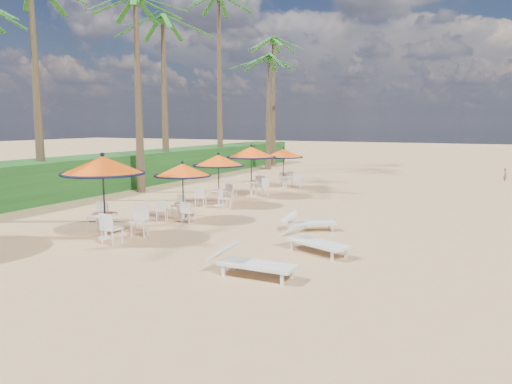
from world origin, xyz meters
TOP-DOWN VIEW (x-y plane):
  - ground at (0.00, 0.00)m, footprint 160.00×160.00m
  - scrub_hedge at (-13.50, 11.00)m, footprint 3.00×40.00m
  - station_0 at (-5.38, 0.41)m, footprint 2.53×2.53m
  - station_1 at (-4.91, 3.80)m, footprint 2.07×2.07m
  - station_2 at (-5.30, 7.14)m, footprint 2.19×2.19m
  - station_3 at (-5.28, 10.27)m, footprint 2.39×2.39m
  - station_4 at (-5.03, 13.88)m, footprint 2.13×2.21m
  - lounger_near at (0.24, -1.16)m, footprint 2.10×0.68m
  - lounger_mid at (0.86, 1.53)m, footprint 2.17×1.46m
  - lounger_far at (-0.22, 4.07)m, footprint 1.83×1.40m
  - palm_3 at (-10.96, 9.10)m, footprint 5.00×5.00m
  - palm_4 at (-12.42, 13.32)m, footprint 5.00×5.00m
  - palm_5 at (-12.42, 19.84)m, footprint 5.00×5.00m
  - palm_6 at (-10.23, 23.35)m, footprint 5.00×5.00m
  - palm_7 at (-11.38, 26.86)m, footprint 5.00×5.00m
  - person at (5.89, 22.24)m, footprint 0.21×0.32m

SIDE VIEW (x-z plane):
  - ground at x=0.00m, z-range 0.00..0.00m
  - lounger_far at x=-0.22m, z-range -0.02..0.62m
  - lounger_mid at x=0.86m, z-range -0.02..0.72m
  - lounger_near at x=0.24m, z-range -0.02..0.73m
  - person at x=5.89m, z-range 0.00..0.87m
  - scrub_hedge at x=-13.50m, z-range 0.00..1.80m
  - station_1 at x=-4.91m, z-range 0.50..2.66m
  - station_4 at x=-5.03m, z-range 0.51..2.73m
  - station_2 at x=-5.30m, z-range 0.53..2.81m
  - station_3 at x=-5.28m, z-range 0.58..3.07m
  - station_0 at x=-5.38m, z-range 0.61..3.25m
  - palm_6 at x=-10.23m, z-range 3.48..11.96m
  - palm_4 at x=-12.42m, z-range 4.00..13.65m
  - palm_3 at x=-10.96m, z-range 4.01..13.70m
  - palm_7 at x=-11.38m, z-range 4.30..14.63m
  - palm_5 at x=-12.42m, z-range 5.13..17.41m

